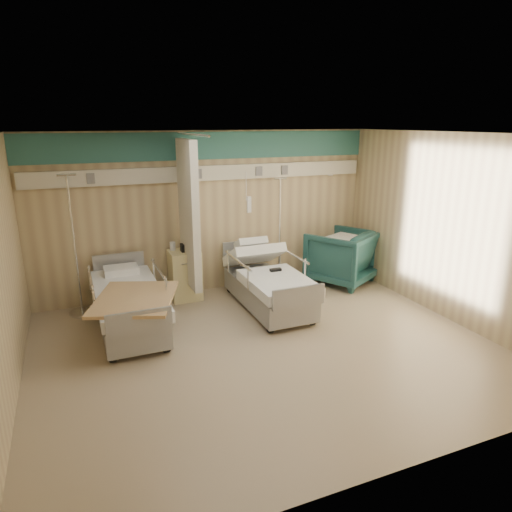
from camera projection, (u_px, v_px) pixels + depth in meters
The scene contains 13 objects.
ground at pixel (266, 349), 6.15m from camera, with size 6.00×5.00×0.00m, color gray.
room_walls at pixel (257, 209), 5.83m from camera, with size 6.04×5.04×2.82m.
bed_right at pixel (268, 289), 7.43m from camera, with size 1.00×2.16×0.63m, color silver, non-canonical shape.
bed_left at pixel (129, 309), 6.63m from camera, with size 1.00×2.16×0.63m, color silver, non-canonical shape.
bedside_cabinet at pixel (185, 275), 7.78m from camera, with size 0.50×0.48×0.85m, color beige.
visitor_armchair at pixel (342, 257), 8.56m from camera, with size 1.07×1.10×1.00m, color #1D494A.
waffle_blanket at pixel (344, 229), 8.40m from camera, with size 0.59×0.53×0.07m, color white.
iv_stand_right at pixel (279, 263), 8.47m from camera, with size 0.36×0.36×1.99m.
iv_stand_left at pixel (79, 287), 7.14m from camera, with size 0.39×0.39×2.21m.
call_remote at pixel (276, 270), 7.32m from camera, with size 0.18×0.08×0.04m, color black.
tan_blanket at pixel (135, 299), 6.14m from camera, with size 1.00×1.26×0.04m, color tan.
toiletry_bag at pixel (188, 247), 7.63m from camera, with size 0.24×0.15×0.13m, color black.
white_cup at pixel (173, 246), 7.69m from camera, with size 0.10×0.10×0.14m, color white.
Camera 1 is at (-2.23, -5.07, 2.95)m, focal length 32.00 mm.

